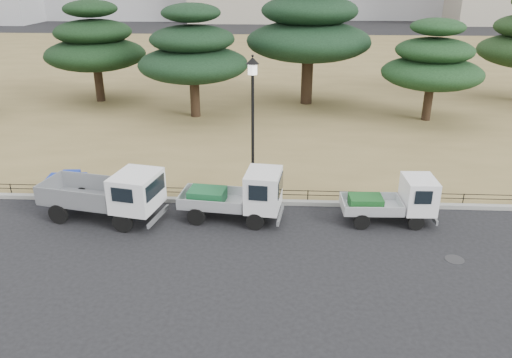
# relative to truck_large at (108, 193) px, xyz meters

# --- Properties ---
(ground) EXTENTS (220.00, 220.00, 0.00)m
(ground) POSITION_rel_truck_large_xyz_m (5.32, -1.00, -1.06)
(ground) COLOR black
(lawn) EXTENTS (120.00, 56.00, 0.15)m
(lawn) POSITION_rel_truck_large_xyz_m (5.32, 29.60, -0.98)
(lawn) COLOR olive
(lawn) RESTS_ON ground
(curb) EXTENTS (120.00, 0.25, 0.16)m
(curb) POSITION_rel_truck_large_xyz_m (5.32, 1.60, -0.98)
(curb) COLOR gray
(curb) RESTS_ON ground
(truck_large) EXTENTS (4.62, 2.54, 1.91)m
(truck_large) POSITION_rel_truck_large_xyz_m (0.00, 0.00, 0.00)
(truck_large) COLOR black
(truck_large) RESTS_ON ground
(truck_kei_front) EXTENTS (3.80, 1.95, 1.93)m
(truck_kei_front) POSITION_rel_truck_large_xyz_m (4.74, 0.25, -0.10)
(truck_kei_front) COLOR black
(truck_kei_front) RESTS_ON ground
(truck_kei_rear) EXTENTS (3.30, 1.51, 1.70)m
(truck_kei_rear) POSITION_rel_truck_large_xyz_m (10.38, 0.36, -0.21)
(truck_kei_rear) COLOR black
(truck_kei_rear) RESTS_ON ground
(street_lamp) EXTENTS (0.49, 0.49, 5.49)m
(street_lamp) POSITION_rel_truck_large_xyz_m (5.15, 1.90, 2.80)
(street_lamp) COLOR black
(street_lamp) RESTS_ON lawn
(pipe_fence) EXTENTS (38.00, 0.04, 0.40)m
(pipe_fence) POSITION_rel_truck_large_xyz_m (5.32, 1.75, -0.62)
(pipe_fence) COLOR black
(pipe_fence) RESTS_ON lawn
(tarp_pile) EXTENTS (1.55, 1.19, 0.98)m
(tarp_pile) POSITION_rel_truck_large_xyz_m (-2.38, 1.85, -0.52)
(tarp_pile) COLOR #1530A6
(tarp_pile) RESTS_ON lawn
(manhole) EXTENTS (0.60, 0.60, 0.01)m
(manhole) POSITION_rel_truck_large_xyz_m (11.82, -2.20, -1.05)
(manhole) COLOR #2D2D30
(manhole) RESTS_ON ground
(pine_west_near) EXTENTS (6.65, 6.65, 6.65)m
(pine_west_near) POSITION_rel_truck_large_xyz_m (-6.38, 17.35, 2.93)
(pine_west_near) COLOR black
(pine_west_near) RESTS_ON lawn
(pine_center_left) EXTENTS (6.58, 6.58, 6.69)m
(pine_center_left) POSITION_rel_truck_large_xyz_m (0.88, 13.74, 2.95)
(pine_center_left) COLOR black
(pine_center_left) RESTS_ON lawn
(pine_center_right) EXTENTS (8.11, 8.11, 8.61)m
(pine_center_right) POSITION_rel_truck_large_xyz_m (7.85, 17.40, 4.08)
(pine_center_right) COLOR black
(pine_center_right) RESTS_ON lawn
(pine_east_near) EXTENTS (5.86, 5.86, 5.92)m
(pine_east_near) POSITION_rel_truck_large_xyz_m (14.94, 13.66, 2.51)
(pine_east_near) COLOR black
(pine_east_near) RESTS_ON lawn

